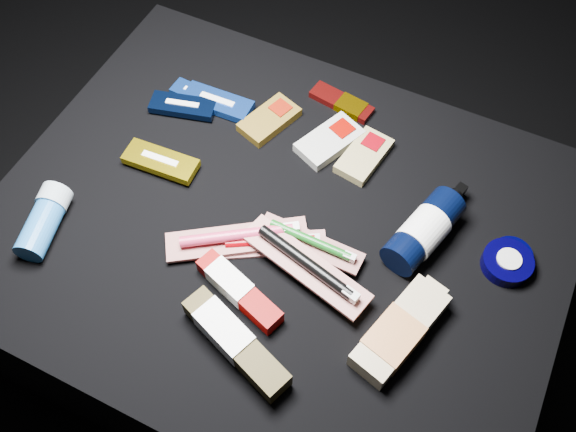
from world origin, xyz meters
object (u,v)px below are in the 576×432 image
at_px(toothpaste_carton_red, 236,288).
at_px(bodywash_bottle, 399,332).
at_px(deodorant_stick, 44,220).
at_px(lotion_bottle, 424,231).

bearing_deg(toothpaste_carton_red, bodywash_bottle, 27.48).
xyz_separation_m(bodywash_bottle, deodorant_stick, (-0.61, -0.08, 0.01)).
height_order(lotion_bottle, toothpaste_carton_red, lotion_bottle).
xyz_separation_m(bodywash_bottle, toothpaste_carton_red, (-0.26, -0.04, -0.00)).
relative_size(lotion_bottle, deodorant_stick, 1.49).
xyz_separation_m(lotion_bottle, bodywash_bottle, (0.03, -0.18, -0.01)).
height_order(deodorant_stick, toothpaste_carton_red, deodorant_stick).
bearing_deg(lotion_bottle, bodywash_bottle, -66.94).
bearing_deg(deodorant_stick, toothpaste_carton_red, -8.23).
xyz_separation_m(deodorant_stick, toothpaste_carton_red, (0.35, 0.03, -0.01)).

